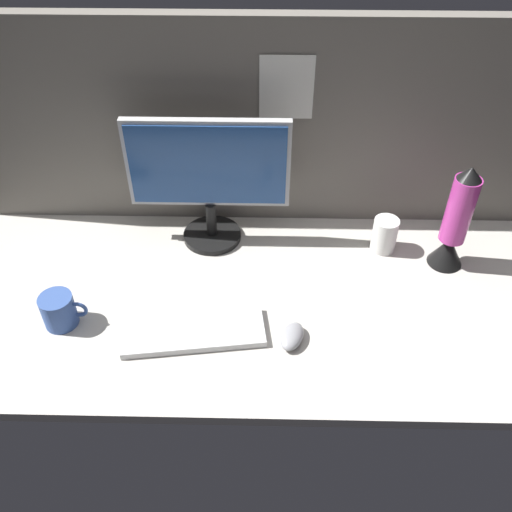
# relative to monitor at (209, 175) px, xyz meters

# --- Properties ---
(ground_plane) EXTENTS (1.80, 0.80, 0.03)m
(ground_plane) POSITION_rel_monitor_xyz_m (0.14, -0.25, -0.24)
(ground_plane) COLOR beige
(cubicle_wall_back) EXTENTS (1.80, 0.06, 0.64)m
(cubicle_wall_back) POSITION_rel_monitor_xyz_m (0.14, 0.12, 0.09)
(cubicle_wall_back) COLOR slate
(cubicle_wall_back) RESTS_ON ground_plane
(monitor) EXTENTS (0.47, 0.18, 0.40)m
(monitor) POSITION_rel_monitor_xyz_m (0.00, 0.00, 0.00)
(monitor) COLOR black
(monitor) RESTS_ON ground_plane
(keyboard) EXTENTS (0.38, 0.18, 0.02)m
(keyboard) POSITION_rel_monitor_xyz_m (-0.02, -0.40, -0.22)
(keyboard) COLOR silver
(keyboard) RESTS_ON ground_plane
(mouse) EXTENTS (0.08, 0.11, 0.03)m
(mouse) POSITION_rel_monitor_xyz_m (0.24, -0.42, -0.21)
(mouse) COLOR #99999E
(mouse) RESTS_ON ground_plane
(mug_ceramic_white) EXTENTS (0.08, 0.08, 0.11)m
(mug_ceramic_white) POSITION_rel_monitor_xyz_m (0.53, -0.05, -0.17)
(mug_ceramic_white) COLOR white
(mug_ceramic_white) RESTS_ON ground_plane
(mug_ceramic_blue) EXTENTS (0.12, 0.09, 0.09)m
(mug_ceramic_blue) POSITION_rel_monitor_xyz_m (-0.37, -0.37, -0.18)
(mug_ceramic_blue) COLOR #38569E
(mug_ceramic_blue) RESTS_ON ground_plane
(lava_lamp) EXTENTS (0.10, 0.10, 0.33)m
(lava_lamp) POSITION_rel_monitor_xyz_m (0.70, -0.11, -0.09)
(lava_lamp) COLOR black
(lava_lamp) RESTS_ON ground_plane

